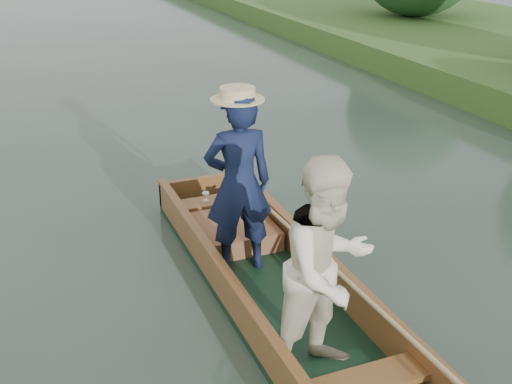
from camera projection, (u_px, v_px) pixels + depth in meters
name	position (u px, v px, depth m)	size (l,w,h in m)	color
ground	(279.00, 304.00, 6.27)	(120.00, 120.00, 0.00)	#283D30
punt	(283.00, 251.00, 5.77)	(1.19, 5.00, 1.99)	black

